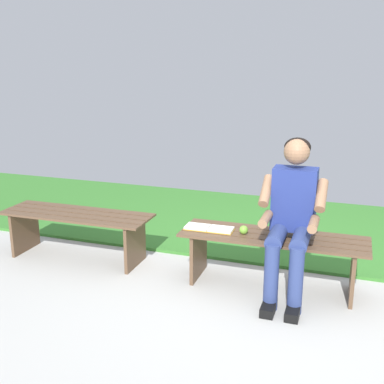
% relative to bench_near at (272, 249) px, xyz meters
% --- Properties ---
extents(ground_plane, '(10.00, 7.00, 0.04)m').
position_rel_bench_near_xyz_m(ground_plane, '(0.92, 1.00, -0.36)').
color(ground_plane, '#B2B2AD').
extents(grass_strip, '(9.00, 2.28, 0.03)m').
position_rel_bench_near_xyz_m(grass_strip, '(0.92, -1.51, -0.32)').
color(grass_strip, '#387A2D').
rests_on(grass_strip, ground).
extents(bench_near, '(1.52, 0.47, 0.45)m').
position_rel_bench_near_xyz_m(bench_near, '(0.00, 0.00, 0.00)').
color(bench_near, brown).
rests_on(bench_near, ground).
extents(bench_far, '(1.44, 0.47, 0.45)m').
position_rel_bench_near_xyz_m(bench_far, '(1.85, 0.00, -0.00)').
color(bench_far, brown).
rests_on(bench_far, ground).
extents(person_seated, '(0.50, 0.69, 1.25)m').
position_rel_bench_near_xyz_m(person_seated, '(-0.15, 0.10, 0.35)').
color(person_seated, navy).
rests_on(person_seated, ground).
extents(apple, '(0.07, 0.07, 0.07)m').
position_rel_bench_near_xyz_m(apple, '(0.24, 0.04, 0.15)').
color(apple, '#72B738').
rests_on(apple, bench_near).
extents(book_open, '(0.41, 0.16, 0.02)m').
position_rel_bench_near_xyz_m(book_open, '(0.54, 0.03, 0.12)').
color(book_open, white).
rests_on(book_open, bench_near).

